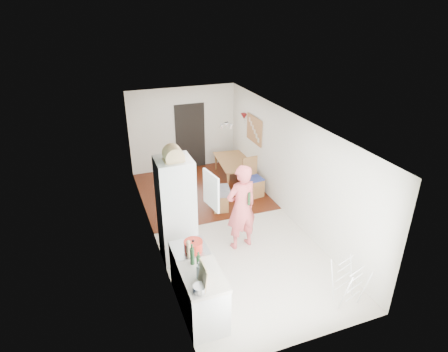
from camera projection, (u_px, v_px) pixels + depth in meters
room_shell at (224, 176)px, 8.14m from camera, size 3.20×7.00×2.50m
floor at (224, 225)px, 8.68m from camera, size 3.20×7.00×0.01m
wood_floor_overlay at (201, 190)px, 10.24m from camera, size 3.20×3.30×0.01m
sage_wall_panel at (172, 209)px, 5.69m from camera, size 0.02×3.00×1.30m
tile_splashback at (184, 267)px, 5.52m from camera, size 0.02×1.90×0.50m
doorway_recess at (190, 137)px, 11.26m from camera, size 0.90×0.04×2.00m
base_cabinet at (203, 300)px, 5.92m from camera, size 0.60×0.90×0.86m
worktop at (203, 277)px, 5.72m from camera, size 0.62×0.92×0.06m
range_cooker at (191, 270)px, 6.55m from camera, size 0.60×0.60×0.88m
cooker_top at (189, 249)px, 6.36m from camera, size 0.60×0.60×0.04m
fridge_housing at (176, 211)px, 7.16m from camera, size 0.66×0.66×2.15m
fridge_door at (211, 190)px, 6.89m from camera, size 0.14×0.56×0.70m
fridge_interior at (191, 186)px, 7.05m from camera, size 0.02×0.52×0.66m
pinboard at (255, 130)px, 10.12m from camera, size 0.03×0.90×0.70m
pinboard_frame at (254, 130)px, 10.12m from camera, size 0.00×0.94×0.74m
wall_sconce at (244, 116)px, 10.57m from camera, size 0.18×0.18×0.16m
person at (241, 200)px, 7.49m from camera, size 0.87×0.65×2.19m
dining_table at (235, 171)px, 10.87m from camera, size 0.88×1.41×0.47m
dining_chair at (254, 178)px, 9.76m from camera, size 0.48×0.48×1.04m
stool at (220, 202)px, 9.18m from camera, size 0.41×0.41×0.46m
grey_drape at (221, 191)px, 9.03m from camera, size 0.48×0.48×0.18m
drying_rack at (348, 283)px, 6.31m from camera, size 0.50×0.48×0.80m
bread_bin at (173, 155)px, 6.60m from camera, size 0.38×0.36×0.19m
red_casserole at (193, 246)px, 6.23m from camera, size 0.39×0.39×0.19m
steel_pan at (200, 289)px, 5.37m from camera, size 0.25×0.25×0.10m
held_bottle at (249, 199)px, 7.41m from camera, size 0.06×0.06×0.27m
bottle_a at (192, 256)px, 5.90m from camera, size 0.08×0.08×0.30m
bottle_b at (199, 264)px, 5.74m from camera, size 0.08×0.08×0.29m
bottle_c at (200, 272)px, 5.61m from camera, size 0.11×0.11×0.24m
pepper_mill_front at (189, 250)px, 6.09m from camera, size 0.07×0.07×0.23m
pepper_mill_back at (189, 250)px, 6.09m from camera, size 0.08×0.08×0.24m
chopping_boards at (203, 276)px, 5.41m from camera, size 0.04×0.28×0.38m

